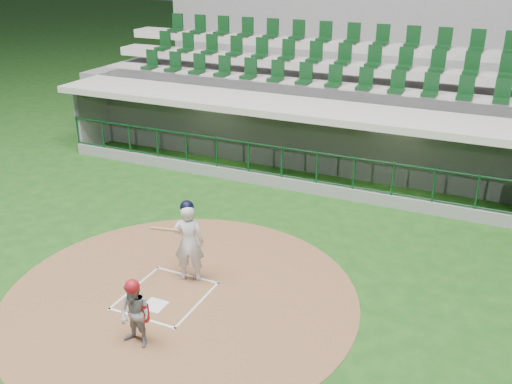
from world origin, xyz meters
TOP-DOWN VIEW (x-y plane):
  - ground at (0.00, 0.00)m, footprint 120.00×120.00m
  - dirt_circle at (0.30, -0.20)m, footprint 7.20×7.20m
  - home_plate at (0.00, -0.70)m, footprint 0.43×0.43m
  - batter_box_chalk at (0.00, -0.30)m, footprint 1.55×1.80m
  - dugout_structure at (0.05, 7.80)m, footprint 16.40×3.70m
  - seating_deck at (0.00, 10.91)m, footprint 17.00×6.72m
  - batter at (0.14, 0.46)m, footprint 0.91×0.95m
  - catcher at (0.39, -1.82)m, footprint 0.67×0.55m

SIDE VIEW (x-z plane):
  - ground at x=0.00m, z-range 0.00..0.00m
  - dirt_circle at x=0.30m, z-range 0.00..0.01m
  - batter_box_chalk at x=0.00m, z-range 0.01..0.02m
  - home_plate at x=0.00m, z-range 0.01..0.03m
  - catcher at x=0.39m, z-range 0.00..1.33m
  - batter at x=0.14m, z-range 0.01..1.85m
  - dugout_structure at x=0.05m, z-range -0.53..2.47m
  - seating_deck at x=0.00m, z-range -1.15..4.00m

